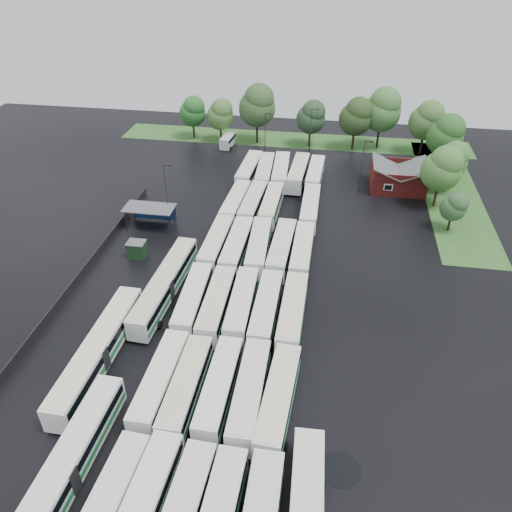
# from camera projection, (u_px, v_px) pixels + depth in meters

# --- Properties ---
(ground) EXTENTS (160.00, 160.00, 0.00)m
(ground) POSITION_uv_depth(u_px,v_px,m) (225.00, 323.00, 62.96)
(ground) COLOR black
(ground) RESTS_ON ground
(brick_building) EXTENTS (10.07, 8.60, 5.39)m
(brick_building) POSITION_uv_depth(u_px,v_px,m) (398.00, 179.00, 93.73)
(brick_building) COLOR maroon
(brick_building) RESTS_ON ground
(wash_shed) EXTENTS (8.20, 4.20, 3.58)m
(wash_shed) POSITION_uv_depth(u_px,v_px,m) (150.00, 209.00, 81.64)
(wash_shed) COLOR #2D2D30
(wash_shed) RESTS_ON ground
(utility_hut) EXTENTS (2.70, 2.20, 2.62)m
(utility_hut) POSITION_uv_depth(u_px,v_px,m) (137.00, 249.00, 74.72)
(utility_hut) COLOR black
(utility_hut) RESTS_ON ground
(grass_strip_north) EXTENTS (80.00, 10.00, 0.01)m
(grass_strip_north) POSITION_uv_depth(u_px,v_px,m) (293.00, 140.00, 115.76)
(grass_strip_north) COLOR #2F6023
(grass_strip_north) RESTS_ON ground
(grass_strip_east) EXTENTS (10.00, 50.00, 0.01)m
(grass_strip_east) POSITION_uv_depth(u_px,v_px,m) (451.00, 192.00, 93.45)
(grass_strip_east) COLOR #2F6023
(grass_strip_east) RESTS_ON ground
(west_fence) EXTENTS (0.10, 50.00, 1.20)m
(west_fence) POSITION_uv_depth(u_px,v_px,m) (87.00, 267.00, 72.15)
(west_fence) COLOR #2D2D30
(west_fence) RESTS_ON ground
(bus_r0c0) EXTENTS (3.31, 12.87, 3.55)m
(bus_r0c0) POSITION_uv_depth(u_px,v_px,m) (107.00, 508.00, 41.13)
(bus_r0c0) COLOR white
(bus_r0c0) RESTS_ON ground
(bus_r0c1) EXTENTS (3.30, 13.18, 3.64)m
(bus_r0c1) POSITION_uv_depth(u_px,v_px,m) (143.00, 509.00, 40.98)
(bus_r0c1) COLOR white
(bus_r0c1) RESTS_ON ground
(bus_r1c0) EXTENTS (2.86, 12.79, 3.55)m
(bus_r1c0) POSITION_uv_depth(u_px,v_px,m) (161.00, 381.00, 52.48)
(bus_r1c0) COLOR white
(bus_r1c0) RESTS_ON ground
(bus_r1c1) EXTENTS (2.72, 12.67, 3.52)m
(bus_r1c1) POSITION_uv_depth(u_px,v_px,m) (186.00, 387.00, 51.79)
(bus_r1c1) COLOR white
(bus_r1c1) RESTS_ON ground
(bus_r1c2) EXTENTS (2.74, 12.60, 3.50)m
(bus_r1c2) POSITION_uv_depth(u_px,v_px,m) (219.00, 388.00, 51.70)
(bus_r1c2) COLOR white
(bus_r1c2) RESTS_ON ground
(bus_r1c3) EXTENTS (2.92, 13.01, 3.61)m
(bus_r1c3) POSITION_uv_depth(u_px,v_px,m) (250.00, 393.00, 51.09)
(bus_r1c3) COLOR white
(bus_r1c3) RESTS_ON ground
(bus_r1c4) EXTENTS (3.44, 13.19, 3.64)m
(bus_r1c4) POSITION_uv_depth(u_px,v_px,m) (278.00, 400.00, 50.39)
(bus_r1c4) COLOR white
(bus_r1c4) RESTS_ON ground
(bus_r2c0) EXTENTS (3.22, 12.86, 3.55)m
(bus_r2c0) POSITION_uv_depth(u_px,v_px,m) (193.00, 300.00, 63.70)
(bus_r2c0) COLOR white
(bus_r2c0) RESTS_ON ground
(bus_r2c1) EXTENTS (2.97, 12.92, 3.58)m
(bus_r2c1) POSITION_uv_depth(u_px,v_px,m) (217.00, 304.00, 62.95)
(bus_r2c1) COLOR white
(bus_r2c1) RESTS_ON ground
(bus_r2c2) EXTENTS (3.06, 12.82, 3.55)m
(bus_r2c2) POSITION_uv_depth(u_px,v_px,m) (242.00, 305.00, 62.87)
(bus_r2c2) COLOR white
(bus_r2c2) RESTS_ON ground
(bus_r2c3) EXTENTS (2.80, 12.98, 3.61)m
(bus_r2c3) POSITION_uv_depth(u_px,v_px,m) (266.00, 309.00, 62.14)
(bus_r2c3) COLOR white
(bus_r2c3) RESTS_ON ground
(bus_r2c4) EXTENTS (2.86, 13.21, 3.68)m
(bus_r2c4) POSITION_uv_depth(u_px,v_px,m) (292.00, 313.00, 61.51)
(bus_r2c4) COLOR white
(bus_r2c4) RESTS_ON ground
(bus_r3c0) EXTENTS (2.91, 12.84, 3.56)m
(bus_r3c0) POSITION_uv_depth(u_px,v_px,m) (216.00, 244.00, 74.80)
(bus_r3c0) COLOR white
(bus_r3c0) RESTS_ON ground
(bus_r3c1) EXTENTS (2.89, 13.10, 3.64)m
(bus_r3c1) POSITION_uv_depth(u_px,v_px,m) (237.00, 247.00, 74.08)
(bus_r3c1) COLOR white
(bus_r3c1) RESTS_ON ground
(bus_r3c2) EXTENTS (3.43, 13.25, 3.65)m
(bus_r3c2) POSITION_uv_depth(u_px,v_px,m) (259.00, 247.00, 73.91)
(bus_r3c2) COLOR white
(bus_r3c2) RESTS_ON ground
(bus_r3c3) EXTENTS (3.15, 13.20, 3.66)m
(bus_r3c3) POSITION_uv_depth(u_px,v_px,m) (281.00, 249.00, 73.53)
(bus_r3c3) COLOR white
(bus_r3c3) RESTS_ON ground
(bus_r3c4) EXTENTS (2.79, 12.85, 3.58)m
(bus_r3c4) POSITION_uv_depth(u_px,v_px,m) (302.00, 252.00, 72.99)
(bus_r3c4) COLOR white
(bus_r3c4) RESTS_ON ground
(bus_r4c0) EXTENTS (3.25, 12.82, 3.54)m
(bus_r4c0) POSITION_uv_depth(u_px,v_px,m) (236.00, 203.00, 85.56)
(bus_r4c0) COLOR white
(bus_r4c0) RESTS_ON ground
(bus_r4c1) EXTENTS (3.23, 12.81, 3.54)m
(bus_r4c1) POSITION_uv_depth(u_px,v_px,m) (253.00, 204.00, 85.41)
(bus_r4c1) COLOR white
(bus_r4c1) RESTS_ON ground
(bus_r4c2) EXTENTS (2.84, 12.54, 3.48)m
(bus_r4c2) POSITION_uv_depth(u_px,v_px,m) (271.00, 205.00, 85.08)
(bus_r4c2) COLOR white
(bus_r4c2) RESTS_ON ground
(bus_r4c4) EXTENTS (2.80, 12.95, 3.60)m
(bus_r4c4) POSITION_uv_depth(u_px,v_px,m) (310.00, 208.00, 84.06)
(bus_r4c4) COLOR white
(bus_r4c4) RESTS_ON ground
(bus_r5c0) EXTENTS (3.32, 13.20, 3.65)m
(bus_r5c0) POSITION_uv_depth(u_px,v_px,m) (249.00, 170.00, 96.79)
(bus_r5c0) COLOR white
(bus_r5c0) RESTS_ON ground
(bus_r5c1) EXTENTS (3.33, 12.96, 3.58)m
(bus_r5c1) POSITION_uv_depth(u_px,v_px,m) (265.00, 172.00, 96.17)
(bus_r5c1) COLOR white
(bus_r5c1) RESTS_ON ground
(bus_r5c2) EXTENTS (3.46, 13.35, 3.68)m
(bus_r5c2) POSITION_uv_depth(u_px,v_px,m) (281.00, 172.00, 96.07)
(bus_r5c2) COLOR white
(bus_r5c2) RESTS_ON ground
(bus_r5c3) EXTENTS (3.37, 13.31, 3.67)m
(bus_r5c3) POSITION_uv_depth(u_px,v_px,m) (298.00, 173.00, 95.78)
(bus_r5c3) COLOR white
(bus_r5c3) RESTS_ON ground
(bus_r5c4) EXTENTS (3.11, 12.64, 3.50)m
(bus_r5c4) POSITION_uv_depth(u_px,v_px,m) (315.00, 175.00, 95.34)
(bus_r5c4) COLOR white
(bus_r5c4) RESTS_ON ground
(artic_bus_west_a) EXTENTS (3.27, 19.26, 3.56)m
(artic_bus_west_a) POSITION_uv_depth(u_px,v_px,m) (67.00, 468.00, 44.09)
(artic_bus_west_a) COLOR white
(artic_bus_west_a) RESTS_ON ground
(artic_bus_west_b) EXTENTS (3.64, 19.43, 3.59)m
(artic_bus_west_b) POSITION_uv_depth(u_px,v_px,m) (165.00, 285.00, 66.37)
(artic_bus_west_b) COLOR white
(artic_bus_west_b) RESTS_ON ground
(artic_bus_west_c) EXTENTS (3.11, 19.95, 3.70)m
(artic_bus_west_c) POSITION_uv_depth(u_px,v_px,m) (98.00, 351.00, 56.00)
(artic_bus_west_c) COLOR white
(artic_bus_west_c) RESTS_ON ground
(minibus) EXTENTS (2.70, 6.02, 2.55)m
(minibus) POSITION_uv_depth(u_px,v_px,m) (228.00, 141.00, 111.52)
(minibus) COLOR silver
(minibus) RESTS_ON ground
(tree_north_0) EXTENTS (5.99, 5.99, 9.93)m
(tree_north_0) POSITION_uv_depth(u_px,v_px,m) (193.00, 111.00, 113.20)
(tree_north_0) COLOR #34281C
(tree_north_0) RESTS_ON ground
(tree_north_1) EXTENTS (6.02, 6.02, 9.97)m
(tree_north_1) POSITION_uv_depth(u_px,v_px,m) (221.00, 114.00, 111.34)
(tree_north_1) COLOR black
(tree_north_1) RESTS_ON ground
(tree_north_2) EXTENTS (8.13, 8.13, 13.47)m
(tree_north_2) POSITION_uv_depth(u_px,v_px,m) (258.00, 105.00, 109.41)
(tree_north_2) COLOR black
(tree_north_2) RESTS_ON ground
(tree_north_3) EXTENTS (6.37, 6.37, 10.54)m
(tree_north_3) POSITION_uv_depth(u_px,v_px,m) (312.00, 117.00, 108.68)
(tree_north_3) COLOR black
(tree_north_3) RESTS_ON ground
(tree_north_4) EXTENTS (7.11, 7.11, 11.78)m
(tree_north_4) POSITION_uv_depth(u_px,v_px,m) (357.00, 116.00, 106.51)
(tree_north_4) COLOR black
(tree_north_4) RESTS_ON ground
(tree_north_5) EXTENTS (8.23, 8.23, 13.62)m
(tree_north_5) POSITION_uv_depth(u_px,v_px,m) (383.00, 109.00, 106.77)
(tree_north_5) COLOR black
(tree_north_5) RESTS_ON ground
(tree_north_6) EXTENTS (7.14, 7.14, 11.83)m
(tree_north_6) POSITION_uv_depth(u_px,v_px,m) (427.00, 120.00, 104.44)
(tree_north_6) COLOR black
(tree_north_6) RESTS_ON ground
(tree_east_0) EXTENTS (4.24, 4.20, 6.96)m
(tree_east_0) POSITION_uv_depth(u_px,v_px,m) (455.00, 206.00, 79.36)
(tree_east_0) COLOR black
(tree_east_0) RESTS_ON ground
(tree_east_1) EXTENTS (6.92, 6.92, 11.46)m
(tree_east_1) POSITION_uv_depth(u_px,v_px,m) (443.00, 168.00, 84.63)
(tree_east_1) COLOR #321F12
(tree_east_1) RESTS_ON ground
(tree_east_2) EXTENTS (6.01, 6.01, 9.96)m
(tree_east_2) POSITION_uv_depth(u_px,v_px,m) (452.00, 160.00, 90.11)
(tree_east_2) COLOR black
(tree_east_2) RESTS_ON ground
(tree_east_3) EXTENTS (7.13, 7.13, 11.81)m
(tree_east_3) POSITION_uv_depth(u_px,v_px,m) (446.00, 134.00, 97.36)
(tree_east_3) COLOR black
(tree_east_3) RESTS_ON ground
(tree_east_4) EXTENTS (5.83, 5.83, 9.65)m
(tree_east_4) POSITION_uv_depth(u_px,v_px,m) (438.00, 128.00, 104.25)
(tree_east_4) COLOR black
(tree_east_4) RESTS_ON ground
(lamp_post_ne) EXTENTS (1.54, 0.30, 10.02)m
(lamp_post_ne) POSITION_uv_depth(u_px,v_px,m) (363.00, 162.00, 90.48)
(lamp_post_ne) COLOR #2D2D30
(lamp_post_ne) RESTS_ON ground
(lamp_post_nw) EXTENTS (1.63, 0.32, 10.56)m
(lamp_post_nw) POSITION_uv_depth(u_px,v_px,m) (167.00, 189.00, 80.66)
(lamp_post_nw) COLOR #2D2D30
(lamp_post_nw) RESTS_ON ground
(lamp_post_back_w) EXTENTS (1.43, 0.28, 9.28)m
(lamp_post_back_w) POSITION_uv_depth(u_px,v_px,m) (266.00, 131.00, 105.17)
(lamp_post_back_w) COLOR #2D2D30
(lamp_post_back_w) RESTS_ON ground
(lamp_post_back_e) EXTENTS (1.66, 0.32, 10.76)m
(lamp_post_back_e) POSITION_uv_depth(u_px,v_px,m) (311.00, 130.00, 103.35)
(lamp_post_back_e) COLOR #2D2D30
(lamp_post_back_e) RESTS_ON ground
(puddle_0) EXTENTS (5.53, 5.53, 0.01)m
(puddle_0) POSITION_uv_depth(u_px,v_px,m) (193.00, 455.00, 47.42)
(puddle_0) COLOR black
(puddle_0) RESTS_ON ground
(puddle_2) EXTENTS (5.27, 5.27, 0.01)m
(puddle_2) POSITION_uv_depth(u_px,v_px,m) (166.00, 305.00, 65.87)
(puddle_2) COLOR black
(puddle_2) RESTS_ON ground
(puddle_3) EXTENTS (3.02, 3.02, 0.01)m
(puddle_3) POSITION_uv_depth(u_px,v_px,m) (272.00, 349.00, 59.10)
(puddle_3) COLOR black
(puddle_3) RESTS_ON ground
(puddle_4) EXTENTS (3.92, 3.92, 0.01)m
(puddle_4) POSITION_uv_depth(u_px,v_px,m) (340.00, 470.00, 46.15)
(puddle_4) COLOR black
(puddle_4) RESTS_ON ground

